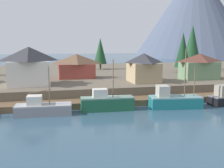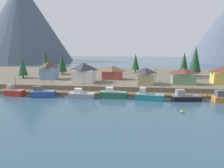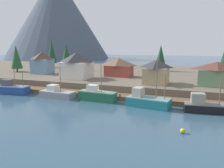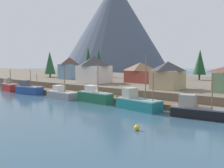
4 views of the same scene
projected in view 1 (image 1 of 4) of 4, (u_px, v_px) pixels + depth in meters
The scene contains 14 objects.
ground_plane at pixel (89, 90), 63.68m from camera, with size 400.00×400.00×1.00m, color #335166.
dock at pixel (106, 102), 46.21m from camera, with size 80.00×4.00×1.60m.
shoreline_bank at pixel (83, 77), 74.96m from camera, with size 400.00×56.00×2.50m, color #665B4C.
mountain_central_peak at pixel (195, 11), 203.64m from camera, with size 87.67×87.67×67.07m, color #4C566B.
fishing_boat_grey at pixel (42, 108), 40.09m from camera, with size 8.24×3.40×7.09m.
fishing_boat_green at pixel (107, 102), 42.64m from camera, with size 8.29×2.72×7.96m.
fishing_boat_teal at pixel (174, 100), 44.40m from camera, with size 8.55×4.27×9.56m.
house_red at pixel (77, 66), 61.54m from camera, with size 8.37×4.44×5.47m.
house_green at pixel (199, 66), 60.07m from camera, with size 8.25×4.72×5.62m.
house_tan at pixel (144, 67), 55.78m from camera, with size 5.89×6.57×5.84m.
house_white at pixel (29, 66), 51.59m from camera, with size 7.87×7.11×7.23m.
conifer_mid_left at pixel (183, 50), 73.27m from camera, with size 4.14×4.14×10.69m.
conifer_back_left at pixel (100, 51), 81.79m from camera, with size 3.84×3.84×9.35m.
conifer_back_right at pixel (192, 44), 79.76m from camera, with size 5.29×5.29×12.98m.
Camera 1 is at (-9.46, -42.25, 10.52)m, focal length 43.94 mm.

